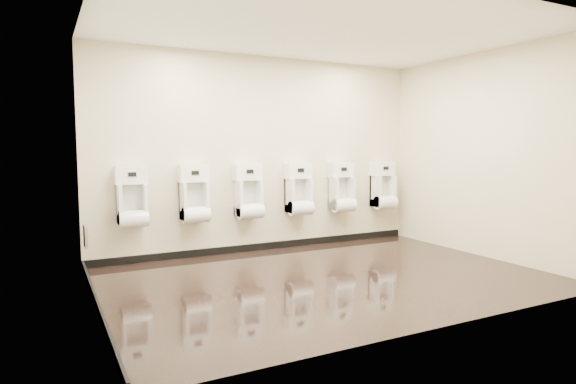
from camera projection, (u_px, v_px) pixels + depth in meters
name	position (u px, v px, depth m)	size (l,w,h in m)	color
ground	(328.00, 278.00, 5.56)	(5.00, 3.50, 0.00)	black
ceiling	(329.00, 29.00, 5.30)	(5.00, 3.50, 0.00)	white
back_wall	(264.00, 154.00, 6.98)	(5.00, 0.02, 2.80)	beige
front_wall	(444.00, 160.00, 3.88)	(5.00, 0.02, 2.80)	beige
left_wall	(91.00, 159.00, 4.29)	(0.02, 3.50, 2.80)	beige
right_wall	(484.00, 155.00, 6.57)	(0.02, 3.50, 2.80)	beige
tile_overlay_left	(91.00, 159.00, 4.29)	(0.01, 3.50, 2.80)	white
skirting_back	(265.00, 246.00, 7.10)	(5.00, 0.02, 0.10)	black
skirting_left	(98.00, 306.00, 4.42)	(0.02, 3.50, 0.10)	black
access_panel	(85.00, 236.00, 5.45)	(0.04, 0.25, 0.25)	#9E9EA3
urinal_0	(132.00, 201.00, 6.05)	(0.40, 0.30, 0.75)	white
urinal_1	(195.00, 198.00, 6.42)	(0.40, 0.30, 0.75)	white
urinal_2	(249.00, 196.00, 6.78)	(0.40, 0.30, 0.75)	white
urinal_3	(299.00, 193.00, 7.14)	(0.40, 0.30, 0.75)	white
urinal_4	(342.00, 191.00, 7.49)	(0.40, 0.30, 0.75)	white
urinal_5	(383.00, 189.00, 7.86)	(0.40, 0.30, 0.75)	white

